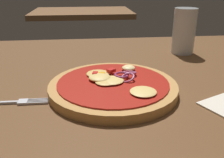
# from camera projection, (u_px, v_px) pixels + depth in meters

# --- Properties ---
(dining_table) EXTENTS (1.18, 0.96, 0.04)m
(dining_table) POSITION_uv_depth(u_px,v_px,m) (96.00, 95.00, 0.55)
(dining_table) COLOR brown
(dining_table) RESTS_ON ground
(pizza) EXTENTS (0.27, 0.27, 0.04)m
(pizza) POSITION_uv_depth(u_px,v_px,m) (113.00, 86.00, 0.52)
(pizza) COLOR tan
(pizza) RESTS_ON dining_table
(fork) EXTENTS (0.16, 0.02, 0.01)m
(fork) POSITION_uv_depth(u_px,v_px,m) (8.00, 103.00, 0.47)
(fork) COLOR silver
(fork) RESTS_ON dining_table
(beer_glass) EXTENTS (0.07, 0.07, 0.14)m
(beer_glass) POSITION_uv_depth(u_px,v_px,m) (184.00, 33.00, 0.78)
(beer_glass) COLOR silver
(beer_glass) RESTS_ON dining_table
(background_table) EXTENTS (0.74, 0.51, 0.04)m
(background_table) POSITION_uv_depth(u_px,v_px,m) (82.00, 13.00, 1.88)
(background_table) COLOR brown
(background_table) RESTS_ON ground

